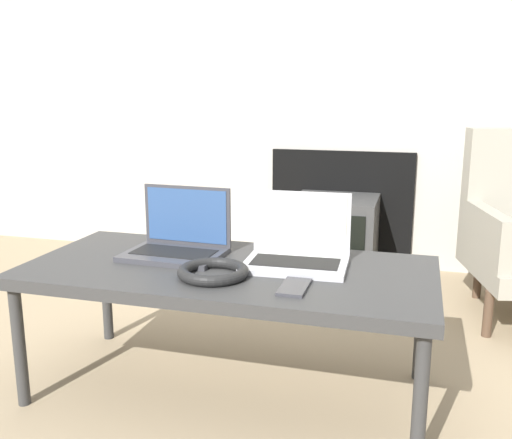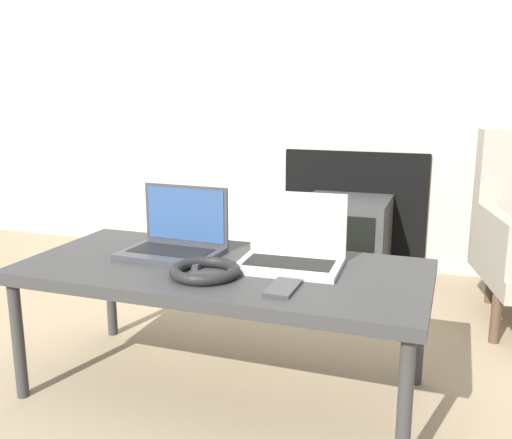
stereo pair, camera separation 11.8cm
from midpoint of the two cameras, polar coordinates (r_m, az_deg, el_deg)
name	(u,v)px [view 2 (the right image)]	position (r m, az deg, el deg)	size (l,w,h in m)	color
ground_plane	(185,437)	(1.65, -4.91, -20.90)	(14.00, 14.00, 0.00)	#998466
wall_back	(335,15)	(3.07, 9.05, 19.58)	(7.00, 0.08, 2.60)	#ADA89E
table	(222,276)	(1.71, -1.40, -5.70)	(1.21, 0.57, 0.40)	#333333
laptop_left	(176,239)	(1.83, -6.14, -1.95)	(0.31, 0.23, 0.21)	#38383D
laptop_right	(292,250)	(1.71, 5.62, -3.04)	(0.31, 0.23, 0.21)	#B2B2B7
headphones	(205,271)	(1.60, -3.04, -5.15)	(0.20, 0.20, 0.03)	black
phone	(283,288)	(1.51, 4.96, -6.84)	(0.07, 0.14, 0.01)	#333338
tv	(346,238)	(2.87, 10.11, -1.86)	(0.41, 0.40, 0.40)	#383838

